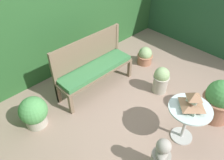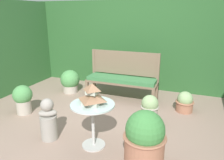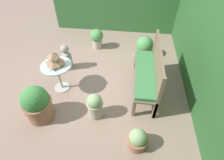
{
  "view_description": "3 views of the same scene",
  "coord_description": "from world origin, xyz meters",
  "px_view_note": "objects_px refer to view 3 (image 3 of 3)",
  "views": [
    {
      "loc": [
        -2.03,
        -1.32,
        2.73
      ],
      "look_at": [
        -0.23,
        0.54,
        0.57
      ],
      "focal_mm": 35.0,
      "sensor_mm": 36.0,
      "label": 1
    },
    {
      "loc": [
        1.25,
        -2.95,
        1.74
      ],
      "look_at": [
        -0.07,
        0.43,
        0.62
      ],
      "focal_mm": 35.0,
      "sensor_mm": 36.0,
      "label": 2
    },
    {
      "loc": [
        2.48,
        0.73,
        2.69
      ],
      "look_at": [
        0.1,
        0.44,
        0.37
      ],
      "focal_mm": 28.0,
      "sensor_mm": 36.0,
      "label": 3
    }
  ],
  "objects_px": {
    "potted_plant_table_near": "(144,46)",
    "potted_plant_hedge_corner": "(97,38)",
    "garden_bench": "(145,74)",
    "potted_plant_patio_mid": "(95,105)",
    "patio_table": "(57,71)",
    "potted_plant_path_edge": "(138,139)",
    "potted_plant_table_far": "(37,104)",
    "garden_bust": "(67,58)",
    "pagoda_birdhouse": "(54,60)"
  },
  "relations": [
    {
      "from": "pagoda_birdhouse",
      "to": "potted_plant_path_edge",
      "type": "bearing_deg",
      "value": 55.94
    },
    {
      "from": "pagoda_birdhouse",
      "to": "potted_plant_patio_mid",
      "type": "bearing_deg",
      "value": 55.18
    },
    {
      "from": "garden_bust",
      "to": "potted_plant_table_near",
      "type": "bearing_deg",
      "value": 84.99
    },
    {
      "from": "garden_bench",
      "to": "garden_bust",
      "type": "distance_m",
      "value": 1.84
    },
    {
      "from": "garden_bust",
      "to": "potted_plant_table_far",
      "type": "bearing_deg",
      "value": -30.47
    },
    {
      "from": "potted_plant_hedge_corner",
      "to": "pagoda_birdhouse",
      "type": "bearing_deg",
      "value": -16.01
    },
    {
      "from": "pagoda_birdhouse",
      "to": "patio_table",
      "type": "bearing_deg",
      "value": 0.0
    },
    {
      "from": "potted_plant_table_near",
      "to": "potted_plant_path_edge",
      "type": "bearing_deg",
      "value": -2.79
    },
    {
      "from": "pagoda_birdhouse",
      "to": "garden_bust",
      "type": "height_order",
      "value": "pagoda_birdhouse"
    },
    {
      "from": "potted_plant_table_near",
      "to": "garden_bench",
      "type": "bearing_deg",
      "value": -0.73
    },
    {
      "from": "garden_bench",
      "to": "potted_plant_hedge_corner",
      "type": "height_order",
      "value": "potted_plant_hedge_corner"
    },
    {
      "from": "potted_plant_table_far",
      "to": "potted_plant_path_edge",
      "type": "bearing_deg",
      "value": 78.51
    },
    {
      "from": "garden_bust",
      "to": "potted_plant_patio_mid",
      "type": "height_order",
      "value": "garden_bust"
    },
    {
      "from": "pagoda_birdhouse",
      "to": "potted_plant_hedge_corner",
      "type": "bearing_deg",
      "value": 163.99
    },
    {
      "from": "potted_plant_table_near",
      "to": "potted_plant_patio_mid",
      "type": "xyz_separation_m",
      "value": [
        2.0,
        -0.88,
        0.01
      ]
    },
    {
      "from": "potted_plant_patio_mid",
      "to": "garden_bust",
      "type": "bearing_deg",
      "value": -144.1
    },
    {
      "from": "potted_plant_hedge_corner",
      "to": "patio_table",
      "type": "bearing_deg",
      "value": -16.01
    },
    {
      "from": "patio_table",
      "to": "potted_plant_patio_mid",
      "type": "height_order",
      "value": "patio_table"
    },
    {
      "from": "potted_plant_table_near",
      "to": "potted_plant_hedge_corner",
      "type": "height_order",
      "value": "potted_plant_hedge_corner"
    },
    {
      "from": "patio_table",
      "to": "garden_bust",
      "type": "bearing_deg",
      "value": -174.21
    },
    {
      "from": "garden_bust",
      "to": "potted_plant_path_edge",
      "type": "height_order",
      "value": "garden_bust"
    },
    {
      "from": "garden_bench",
      "to": "potted_plant_patio_mid",
      "type": "xyz_separation_m",
      "value": [
        0.77,
        -0.86,
        -0.14
      ]
    },
    {
      "from": "garden_bench",
      "to": "potted_plant_table_far",
      "type": "relative_size",
      "value": 2.09
    },
    {
      "from": "potted_plant_hedge_corner",
      "to": "potted_plant_patio_mid",
      "type": "relative_size",
      "value": 1.02
    },
    {
      "from": "potted_plant_hedge_corner",
      "to": "garden_bust",
      "type": "bearing_deg",
      "value": -29.31
    },
    {
      "from": "patio_table",
      "to": "garden_bust",
      "type": "height_order",
      "value": "patio_table"
    },
    {
      "from": "garden_bench",
      "to": "potted_plant_table_near",
      "type": "relative_size",
      "value": 2.83
    },
    {
      "from": "potted_plant_hedge_corner",
      "to": "potted_plant_path_edge",
      "type": "bearing_deg",
      "value": 22.8
    },
    {
      "from": "potted_plant_table_far",
      "to": "potted_plant_hedge_corner",
      "type": "bearing_deg",
      "value": 165.7
    },
    {
      "from": "patio_table",
      "to": "potted_plant_path_edge",
      "type": "height_order",
      "value": "patio_table"
    },
    {
      "from": "patio_table",
      "to": "potted_plant_path_edge",
      "type": "bearing_deg",
      "value": 55.94
    },
    {
      "from": "pagoda_birdhouse",
      "to": "potted_plant_table_far",
      "type": "distance_m",
      "value": 0.84
    },
    {
      "from": "garden_bust",
      "to": "pagoda_birdhouse",
      "type": "bearing_deg",
      "value": -21.98
    },
    {
      "from": "garden_bench",
      "to": "potted_plant_table_far",
      "type": "bearing_deg",
      "value": -63.5
    },
    {
      "from": "potted_plant_table_near",
      "to": "pagoda_birdhouse",
      "type": "bearing_deg",
      "value": -50.46
    },
    {
      "from": "garden_bust",
      "to": "patio_table",
      "type": "bearing_deg",
      "value": -21.98
    },
    {
      "from": "garden_bench",
      "to": "potted_plant_table_near",
      "type": "xyz_separation_m",
      "value": [
        -1.23,
        0.02,
        -0.15
      ]
    },
    {
      "from": "garden_bust",
      "to": "potted_plant_patio_mid",
      "type": "relative_size",
      "value": 1.2
    },
    {
      "from": "garden_bench",
      "to": "potted_plant_table_far",
      "type": "height_order",
      "value": "potted_plant_table_far"
    },
    {
      "from": "garden_bench",
      "to": "potted_plant_patio_mid",
      "type": "distance_m",
      "value": 1.16
    },
    {
      "from": "potted_plant_path_edge",
      "to": "potted_plant_hedge_corner",
      "type": "bearing_deg",
      "value": -157.2
    },
    {
      "from": "potted_plant_path_edge",
      "to": "potted_plant_table_near",
      "type": "relative_size",
      "value": 0.74
    },
    {
      "from": "garden_bench",
      "to": "potted_plant_path_edge",
      "type": "height_order",
      "value": "garden_bench"
    },
    {
      "from": "potted_plant_path_edge",
      "to": "garden_bench",
      "type": "bearing_deg",
      "value": 175.22
    },
    {
      "from": "garden_bench",
      "to": "pagoda_birdhouse",
      "type": "height_order",
      "value": "pagoda_birdhouse"
    },
    {
      "from": "pagoda_birdhouse",
      "to": "potted_plant_table_far",
      "type": "bearing_deg",
      "value": -10.42
    },
    {
      "from": "potted_plant_path_edge",
      "to": "potted_plant_patio_mid",
      "type": "bearing_deg",
      "value": -123.2
    },
    {
      "from": "potted_plant_table_near",
      "to": "patio_table",
      "type": "bearing_deg",
      "value": -50.46
    },
    {
      "from": "potted_plant_hedge_corner",
      "to": "potted_plant_table_far",
      "type": "xyz_separation_m",
      "value": [
        2.34,
        -0.6,
        0.05
      ]
    },
    {
      "from": "garden_bench",
      "to": "potted_plant_table_far",
      "type": "distance_m",
      "value": 2.05
    }
  ]
}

